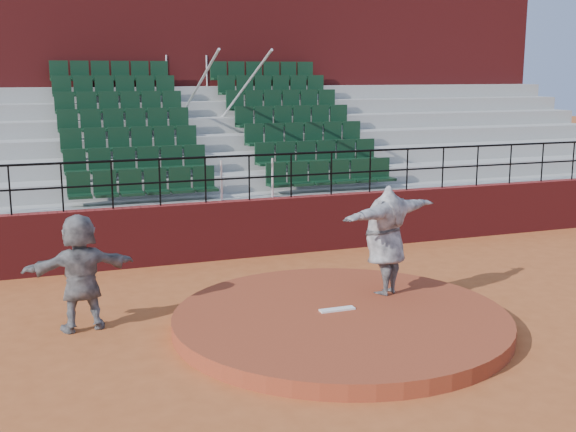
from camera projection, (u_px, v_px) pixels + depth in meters
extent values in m
plane|color=#AD5427|center=(341.00, 328.00, 11.83)|extent=(90.00, 90.00, 0.00)
cylinder|color=brown|center=(341.00, 320.00, 11.81)|extent=(5.50, 5.50, 0.25)
cube|color=white|center=(337.00, 309.00, 11.92)|extent=(0.60, 0.15, 0.03)
cube|color=maroon|center=(250.00, 228.00, 16.30)|extent=(24.00, 0.30, 1.30)
cylinder|color=black|center=(249.00, 155.00, 15.98)|extent=(24.00, 0.05, 0.05)
cylinder|color=black|center=(249.00, 178.00, 16.08)|extent=(24.00, 0.04, 0.04)
cylinder|color=black|center=(10.00, 190.00, 14.38)|extent=(0.04, 0.04, 1.00)
cylinder|color=black|center=(62.00, 188.00, 14.72)|extent=(0.04, 0.04, 1.00)
cylinder|color=black|center=(112.00, 185.00, 15.06)|extent=(0.04, 0.04, 1.00)
cylinder|color=black|center=(160.00, 182.00, 15.40)|extent=(0.04, 0.04, 1.00)
cylinder|color=black|center=(205.00, 180.00, 15.74)|extent=(0.04, 0.04, 1.00)
cylinder|color=black|center=(249.00, 178.00, 16.08)|extent=(0.04, 0.04, 1.00)
cylinder|color=black|center=(291.00, 176.00, 16.42)|extent=(0.04, 0.04, 1.00)
cylinder|color=black|center=(331.00, 174.00, 16.76)|extent=(0.04, 0.04, 1.00)
cylinder|color=black|center=(370.00, 171.00, 17.10)|extent=(0.04, 0.04, 1.00)
cylinder|color=black|center=(407.00, 170.00, 17.44)|extent=(0.04, 0.04, 1.00)
cylinder|color=black|center=(443.00, 168.00, 17.78)|extent=(0.04, 0.04, 1.00)
cylinder|color=black|center=(477.00, 166.00, 18.12)|extent=(0.04, 0.04, 1.00)
cylinder|color=black|center=(510.00, 164.00, 18.46)|extent=(0.04, 0.04, 1.00)
cylinder|color=black|center=(542.00, 162.00, 18.80)|extent=(0.04, 0.04, 1.00)
cylinder|color=black|center=(573.00, 161.00, 19.14)|extent=(0.04, 0.04, 1.00)
cube|color=#9C9C96|center=(242.00, 223.00, 16.83)|extent=(24.00, 0.85, 1.30)
cube|color=black|center=(144.00, 186.00, 15.88)|extent=(3.30, 0.48, 0.72)
cube|color=black|center=(331.00, 176.00, 17.41)|extent=(3.30, 0.48, 0.72)
cube|color=#9C9C96|center=(232.00, 208.00, 17.57)|extent=(24.00, 0.85, 1.70)
cube|color=black|center=(137.00, 163.00, 16.58)|extent=(3.30, 0.48, 0.72)
cube|color=black|center=(318.00, 155.00, 18.11)|extent=(3.30, 0.48, 0.72)
cube|color=#9C9C96|center=(223.00, 195.00, 18.32)|extent=(24.00, 0.85, 2.10)
cube|color=black|center=(131.00, 142.00, 17.28)|extent=(3.30, 0.48, 0.72)
cube|color=black|center=(305.00, 137.00, 18.81)|extent=(3.30, 0.48, 0.72)
cube|color=#9C9C96|center=(214.00, 182.00, 19.06)|extent=(24.00, 0.85, 2.50)
cube|color=black|center=(125.00, 123.00, 17.99)|extent=(3.30, 0.48, 0.72)
cube|color=black|center=(294.00, 119.00, 19.52)|extent=(3.30, 0.48, 0.72)
cube|color=#9C9C96|center=(206.00, 171.00, 19.80)|extent=(24.00, 0.85, 2.90)
cube|color=black|center=(120.00, 106.00, 18.69)|extent=(3.30, 0.48, 0.72)
cube|color=black|center=(283.00, 103.00, 20.22)|extent=(3.30, 0.48, 0.72)
cube|color=#9C9C96|center=(199.00, 160.00, 20.54)|extent=(24.00, 0.85, 3.30)
cube|color=black|center=(115.00, 89.00, 19.39)|extent=(3.30, 0.48, 0.72)
cube|color=black|center=(273.00, 88.00, 20.92)|extent=(3.30, 0.48, 0.72)
cube|color=#9C9C96|center=(192.00, 150.00, 21.29)|extent=(24.00, 0.85, 3.70)
cube|color=black|center=(111.00, 74.00, 20.10)|extent=(3.30, 0.48, 0.72)
cube|color=black|center=(264.00, 74.00, 21.63)|extent=(3.30, 0.48, 0.72)
cylinder|color=silver|center=(190.00, 101.00, 18.43)|extent=(0.06, 5.97, 2.46)
cylinder|color=silver|center=(235.00, 100.00, 18.84)|extent=(0.06, 5.97, 2.46)
cube|color=maroon|center=(177.00, 90.00, 22.72)|extent=(24.00, 3.00, 7.10)
imported|color=black|center=(386.00, 240.00, 12.65)|extent=(2.45, 1.55, 1.95)
imported|color=black|center=(81.00, 272.00, 11.58)|extent=(1.83, 0.72, 1.92)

